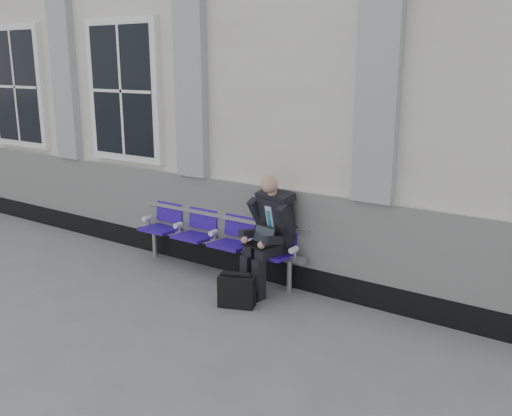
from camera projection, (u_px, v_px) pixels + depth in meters
The scene contains 5 objects.
ground at pixel (31, 269), 7.47m from camera, with size 70.00×70.00×0.00m, color slate.
station_building at pixel (199, 87), 9.69m from camera, with size 14.40×4.40×4.49m.
bench at pixel (217, 231), 7.24m from camera, with size 2.60×0.47×0.91m.
businessman at pixel (269, 229), 6.60m from camera, with size 0.59×0.79×1.39m.
briefcase at pixel (237, 291), 6.29m from camera, with size 0.44×0.31×0.41m.
Camera 1 is at (6.45, -4.09, 2.63)m, focal length 40.00 mm.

